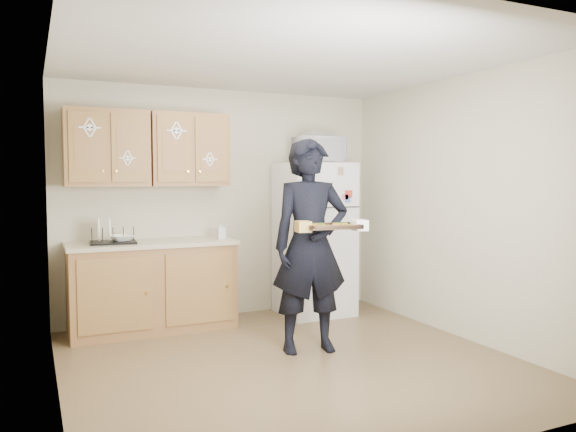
{
  "coord_description": "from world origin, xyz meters",
  "views": [
    {
      "loc": [
        -1.95,
        -4.15,
        1.53
      ],
      "look_at": [
        0.17,
        0.45,
        1.19
      ],
      "focal_mm": 35.0,
      "sensor_mm": 36.0,
      "label": 1
    }
  ],
  "objects_px": {
    "refrigerator": "(314,239)",
    "person": "(310,246)",
    "dish_rack": "(113,235)",
    "microwave": "(319,150)",
    "baking_tray": "(332,227)"
  },
  "relations": [
    {
      "from": "baking_tray",
      "to": "microwave",
      "type": "distance_m",
      "value": 1.75
    },
    {
      "from": "dish_rack",
      "to": "refrigerator",
      "type": "bearing_deg",
      "value": -0.95
    },
    {
      "from": "refrigerator",
      "to": "microwave",
      "type": "xyz_separation_m",
      "value": [
        0.03,
        -0.05,
        0.99
      ]
    },
    {
      "from": "refrigerator",
      "to": "person",
      "type": "distance_m",
      "value": 1.39
    },
    {
      "from": "baking_tray",
      "to": "refrigerator",
      "type": "bearing_deg",
      "value": 76.85
    },
    {
      "from": "microwave",
      "to": "refrigerator",
      "type": "bearing_deg",
      "value": 121.47
    },
    {
      "from": "refrigerator",
      "to": "microwave",
      "type": "bearing_deg",
      "value": -62.03
    },
    {
      "from": "baking_tray",
      "to": "dish_rack",
      "type": "bearing_deg",
      "value": 144.3
    },
    {
      "from": "refrigerator",
      "to": "microwave",
      "type": "distance_m",
      "value": 1.0
    },
    {
      "from": "dish_rack",
      "to": "microwave",
      "type": "bearing_deg",
      "value": -2.24
    },
    {
      "from": "baking_tray",
      "to": "microwave",
      "type": "xyz_separation_m",
      "value": [
        0.65,
        1.46,
        0.72
      ]
    },
    {
      "from": "refrigerator",
      "to": "person",
      "type": "xyz_separation_m",
      "value": [
        -0.67,
        -1.21,
        0.09
      ]
    },
    {
      "from": "refrigerator",
      "to": "dish_rack",
      "type": "bearing_deg",
      "value": 179.05
    },
    {
      "from": "microwave",
      "to": "person",
      "type": "bearing_deg",
      "value": -117.26
    },
    {
      "from": "person",
      "to": "baking_tray",
      "type": "distance_m",
      "value": 0.35
    }
  ]
}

